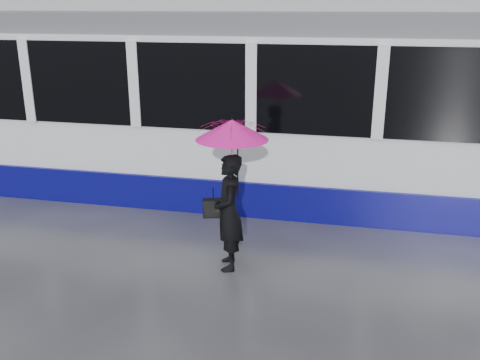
# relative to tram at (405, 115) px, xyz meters

# --- Properties ---
(ground) EXTENTS (90.00, 90.00, 0.00)m
(ground) POSITION_rel_tram_xyz_m (-3.06, -2.50, -1.64)
(ground) COLOR #2D2D32
(ground) RESTS_ON ground
(rails) EXTENTS (34.00, 1.51, 0.02)m
(rails) POSITION_rel_tram_xyz_m (-3.06, -0.00, -1.63)
(rails) COLOR #3F3D38
(rails) RESTS_ON ground
(tram) EXTENTS (26.00, 2.56, 3.35)m
(tram) POSITION_rel_tram_xyz_m (0.00, 0.00, 0.00)
(tram) COLOR white
(tram) RESTS_ON ground
(woman) EXTENTS (0.54, 0.68, 1.62)m
(woman) POSITION_rel_tram_xyz_m (-2.42, -3.09, -0.83)
(woman) COLOR black
(woman) RESTS_ON ground
(umbrella) EXTENTS (1.18, 1.18, 1.09)m
(umbrella) POSITION_rel_tram_xyz_m (-2.37, -3.09, 0.13)
(umbrella) COLOR #EA1384
(umbrella) RESTS_ON ground
(handbag) EXTENTS (0.31, 0.20, 0.43)m
(handbag) POSITION_rel_tram_xyz_m (-2.64, -3.07, -0.79)
(handbag) COLOR black
(handbag) RESTS_ON ground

